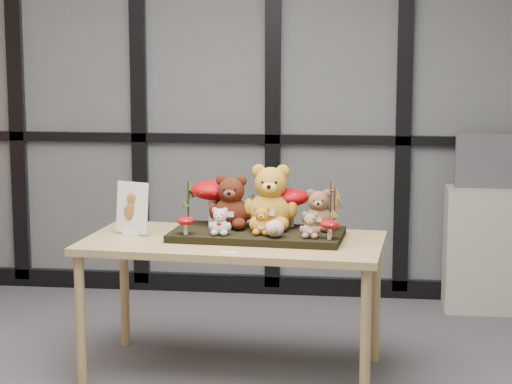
# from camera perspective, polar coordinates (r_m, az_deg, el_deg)

# --- Properties ---
(room_shell) EXTENTS (5.00, 5.00, 5.00)m
(room_shell) POSITION_cam_1_polar(r_m,az_deg,el_deg) (3.74, -9.93, 9.19)
(room_shell) COLOR #ADACA4
(room_shell) RESTS_ON floor
(glass_partition) EXTENTS (4.90, 0.06, 2.78)m
(glass_partition) POSITION_cam_1_polar(r_m,az_deg,el_deg) (6.15, -3.15, 6.74)
(glass_partition) COLOR #2D383F
(glass_partition) RESTS_ON floor
(display_table) EXTENTS (1.54, 0.85, 0.70)m
(display_table) POSITION_cam_1_polar(r_m,az_deg,el_deg) (4.66, -1.41, -3.74)
(display_table) COLOR tan
(display_table) RESTS_ON floor
(diorama_tray) EXTENTS (0.89, 0.49, 0.04)m
(diorama_tray) POSITION_cam_1_polar(r_m,az_deg,el_deg) (4.67, 0.08, -2.63)
(diorama_tray) COLOR black
(diorama_tray) RESTS_ON display_table
(bear_pooh_yellow) EXTENTS (0.29, 0.27, 0.36)m
(bear_pooh_yellow) POSITION_cam_1_polar(r_m,az_deg,el_deg) (4.70, 0.91, -0.08)
(bear_pooh_yellow) COLOR gold
(bear_pooh_yellow) RESTS_ON diorama_tray
(bear_brown_medium) EXTENTS (0.24, 0.22, 0.30)m
(bear_brown_medium) POSITION_cam_1_polar(r_m,az_deg,el_deg) (4.73, -1.53, -0.42)
(bear_brown_medium) COLOR #451A0D
(bear_brown_medium) RESTS_ON diorama_tray
(bear_tan_back) EXTENTS (0.19, 0.17, 0.23)m
(bear_tan_back) POSITION_cam_1_polar(r_m,az_deg,el_deg) (4.68, 3.88, -0.96)
(bear_tan_back) COLOR brown
(bear_tan_back) RESTS_ON diorama_tray
(bear_small_yellow) EXTENTS (0.13, 0.12, 0.16)m
(bear_small_yellow) POSITION_cam_1_polar(r_m,az_deg,el_deg) (4.57, 0.37, -1.66)
(bear_small_yellow) COLOR orange
(bear_small_yellow) RESTS_ON diorama_tray
(bear_white_bow) EXTENTS (0.12, 0.11, 0.15)m
(bear_white_bow) POSITION_cam_1_polar(r_m,az_deg,el_deg) (4.57, -2.23, -1.72)
(bear_white_bow) COLOR silver
(bear_white_bow) RESTS_ON diorama_tray
(bear_beige_small) EXTENTS (0.11, 0.10, 0.14)m
(bear_beige_small) POSITION_cam_1_polar(r_m,az_deg,el_deg) (4.50, 3.37, -1.96)
(bear_beige_small) COLOR #9D805D
(bear_beige_small) RESTS_ON diorama_tray
(plush_cream_hedgehog) EXTENTS (0.08, 0.07, 0.09)m
(plush_cream_hedgehog) POSITION_cam_1_polar(r_m,az_deg,el_deg) (4.51, 1.16, -2.21)
(plush_cream_hedgehog) COLOR beige
(plush_cream_hedgehog) RESTS_ON diorama_tray
(mushroom_back_left) EXTENTS (0.23, 0.23, 0.25)m
(mushroom_back_left) POSITION_cam_1_polar(r_m,az_deg,el_deg) (4.85, -2.68, -0.46)
(mushroom_back_left) COLOR #980409
(mushroom_back_left) RESTS_ON diorama_tray
(mushroom_back_right) EXTENTS (0.20, 0.20, 0.22)m
(mushroom_back_right) POSITION_cam_1_polar(r_m,az_deg,el_deg) (4.77, 2.09, -0.84)
(mushroom_back_right) COLOR #980409
(mushroom_back_right) RESTS_ON diorama_tray
(mushroom_front_left) EXTENTS (0.09, 0.09, 0.10)m
(mushroom_front_left) POSITION_cam_1_polar(r_m,az_deg,el_deg) (4.59, -4.35, -2.01)
(mushroom_front_left) COLOR #980409
(mushroom_front_left) RESTS_ON diorama_tray
(mushroom_front_right) EXTENTS (0.09, 0.09, 0.10)m
(mushroom_front_right) POSITION_cam_1_polar(r_m,az_deg,el_deg) (4.48, 4.55, -2.26)
(mushroom_front_right) COLOR #980409
(mushroom_front_right) RESTS_ON diorama_tray
(sprig_green_far_left) EXTENTS (0.05, 0.05, 0.23)m
(sprig_green_far_left) POSITION_cam_1_polar(r_m,az_deg,el_deg) (4.85, -4.20, -0.66)
(sprig_green_far_left) COLOR #103B0D
(sprig_green_far_left) RESTS_ON diorama_tray
(sprig_green_mid_left) EXTENTS (0.05, 0.05, 0.19)m
(sprig_green_mid_left) POSITION_cam_1_polar(r_m,az_deg,el_deg) (4.85, -2.08, -0.85)
(sprig_green_mid_left) COLOR #103B0D
(sprig_green_mid_left) RESTS_ON diorama_tray
(sprig_dry_far_right) EXTENTS (0.05, 0.05, 0.24)m
(sprig_dry_far_right) POSITION_cam_1_polar(r_m,az_deg,el_deg) (4.68, 4.61, -0.89)
(sprig_dry_far_right) COLOR brown
(sprig_dry_far_right) RESTS_ON diorama_tray
(sprig_dry_mid_right) EXTENTS (0.05, 0.05, 0.23)m
(sprig_dry_mid_right) POSITION_cam_1_polar(r_m,az_deg,el_deg) (4.57, 4.83, -1.24)
(sprig_dry_mid_right) COLOR brown
(sprig_dry_mid_right) RESTS_ON diorama_tray
(sprig_green_centre) EXTENTS (0.05, 0.05, 0.16)m
(sprig_green_centre) POSITION_cam_1_polar(r_m,az_deg,el_deg) (4.83, -0.20, -1.08)
(sprig_green_centre) COLOR #103B0D
(sprig_green_centre) RESTS_ON diorama_tray
(sign_holder) EXTENTS (0.19, 0.10, 0.27)m
(sign_holder) POSITION_cam_1_polar(r_m,az_deg,el_deg) (4.78, -7.63, -1.15)
(sign_holder) COLOR silver
(sign_holder) RESTS_ON display_table
(label_card) EXTENTS (0.08, 0.03, 0.00)m
(label_card) POSITION_cam_1_polar(r_m,az_deg,el_deg) (4.35, -1.68, -3.74)
(label_card) COLOR white
(label_card) RESTS_ON display_table
(cabinet) EXTENTS (0.58, 0.34, 0.78)m
(cabinet) POSITION_cam_1_polar(r_m,az_deg,el_deg) (6.03, 14.30, -3.44)
(cabinet) COLOR #A49E92
(cabinet) RESTS_ON floor
(monitor) EXTENTS (0.49, 0.05, 0.34)m
(monitor) POSITION_cam_1_polar(r_m,az_deg,el_deg) (5.95, 14.49, 1.88)
(monitor) COLOR #515359
(monitor) RESTS_ON cabinet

